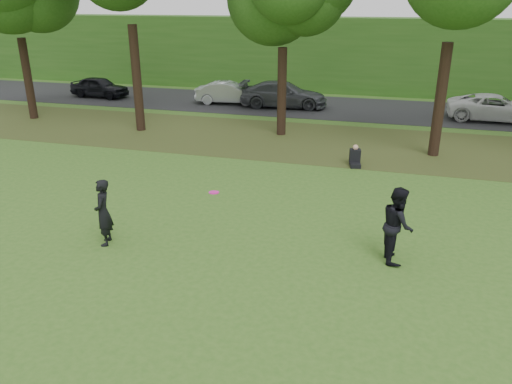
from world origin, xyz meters
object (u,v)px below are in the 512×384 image
player_right (397,225)px  seated_person (355,158)px  player_left (103,212)px  frisbee (214,192)px

player_right → seated_person: player_right is taller
player_left → seated_person: size_ratio=2.21×
player_left → frisbee: size_ratio=4.82×
player_right → frisbee: size_ratio=5.14×
player_left → seated_person: bearing=126.3°
frisbee → seated_person: bearing=70.1°
seated_person → frisbee: bearing=-121.1°
player_right → seated_person: (-1.69, 7.50, -0.67)m
frisbee → seated_person: frisbee is taller
player_left → player_right: 7.63m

